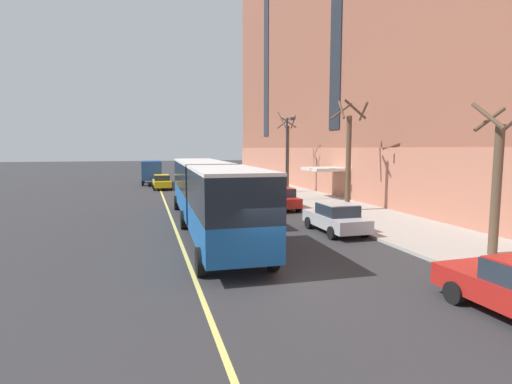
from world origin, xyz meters
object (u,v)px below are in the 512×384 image
object	(u,v)px
city_bus	(208,191)
street_lamp	(288,150)
parked_car_green_1	(227,179)
taxi_cab	(162,182)
street_tree_mid_block	(497,179)
street_tree_far_uptown	(349,153)
street_tree_far_downtown	(287,152)
parked_car_silver_4	(336,218)
parked_car_red_3	(281,198)
box_truck	(152,171)
parked_car_green_5	(256,189)

from	to	relation	value
city_bus	street_lamp	distance (m)	12.29
street_lamp	parked_car_green_1	bearing A→B (deg)	96.81
taxi_cab	street_lamp	distance (m)	16.50
street_lamp	taxi_cab	bearing A→B (deg)	125.52
city_bus	street_tree_mid_block	size ratio (longest dim) A/B	3.10
street_tree_mid_block	taxi_cab	bearing A→B (deg)	110.47
taxi_cab	street_tree_far_uptown	size ratio (longest dim) A/B	0.59
street_tree_mid_block	street_tree_far_downtown	size ratio (longest dim) A/B	0.78
parked_car_silver_4	street_tree_far_uptown	bearing A→B (deg)	56.70
parked_car_red_3	box_truck	size ratio (longest dim) A/B	0.62
parked_car_red_3	street_tree_far_downtown	size ratio (longest dim) A/B	0.56
parked_car_red_3	box_truck	world-z (taller)	box_truck
street_tree_mid_block	street_lamp	size ratio (longest dim) A/B	0.91
parked_car_red_3	taxi_cab	xyz separation A→B (m)	(-7.59, 16.61, 0.00)
street_tree_far_uptown	street_tree_far_downtown	size ratio (longest dim) A/B	0.96
box_truck	street_lamp	world-z (taller)	street_lamp
city_bus	street_lamp	world-z (taller)	street_lamp
box_truck	street_tree_mid_block	size ratio (longest dim) A/B	1.16
parked_car_red_3	parked_car_green_5	bearing A→B (deg)	89.72
city_bus	parked_car_green_5	xyz separation A→B (m)	(6.12, 12.35, -1.30)
street_tree_mid_block	street_tree_far_uptown	xyz separation A→B (m)	(0.01, 11.82, 0.84)
city_bus	parked_car_green_1	size ratio (longest dim) A/B	4.30
parked_car_green_5	city_bus	bearing A→B (deg)	-116.36
parked_car_green_5	taxi_cab	xyz separation A→B (m)	(-7.63, 9.98, -0.00)
parked_car_red_3	street_tree_far_uptown	size ratio (longest dim) A/B	0.59
parked_car_green_5	taxi_cab	size ratio (longest dim) A/B	1.08
taxi_cab	street_tree_far_downtown	bearing A→B (deg)	-32.26
parked_car_green_1	street_lamp	bearing A→B (deg)	-83.19
parked_car_green_5	street_lamp	distance (m)	4.98
parked_car_red_3	box_truck	xyz separation A→B (m)	(-8.49, 22.63, 0.87)
street_lamp	parked_car_green_5	bearing A→B (deg)	119.03
box_truck	street_lamp	size ratio (longest dim) A/B	1.05
street_tree_far_uptown	street_lamp	distance (m)	6.35
taxi_cab	street_lamp	xyz separation A→B (m)	(9.37, -13.13, 3.44)
parked_car_green_1	street_lamp	size ratio (longest dim) A/B	0.65
city_bus	street_lamp	size ratio (longest dim) A/B	2.81
city_bus	street_tree_far_downtown	distance (m)	18.18
city_bus	parked_car_red_3	world-z (taller)	city_bus
street_lamp	parked_car_silver_4	bearing A→B (deg)	-98.08
parked_car_green_5	street_tree_far_downtown	distance (m)	5.70
parked_car_silver_4	street_tree_far_uptown	size ratio (longest dim) A/B	0.60
street_tree_far_downtown	parked_car_green_1	bearing A→B (deg)	112.59
parked_car_red_3	street_lamp	xyz separation A→B (m)	(1.78, 3.48, 3.44)
city_bus	street_tree_far_downtown	bearing A→B (deg)	56.46
parked_car_silver_4	street_tree_far_uptown	xyz separation A→B (m)	(3.85, 5.86, 3.23)
box_truck	taxi_cab	world-z (taller)	box_truck
street_tree_far_uptown	parked_car_green_5	bearing A→B (deg)	113.26
street_tree_mid_block	parked_car_green_1	bearing A→B (deg)	96.88
parked_car_red_3	taxi_cab	bearing A→B (deg)	114.56
parked_car_red_3	parked_car_green_5	size ratio (longest dim) A/B	0.92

